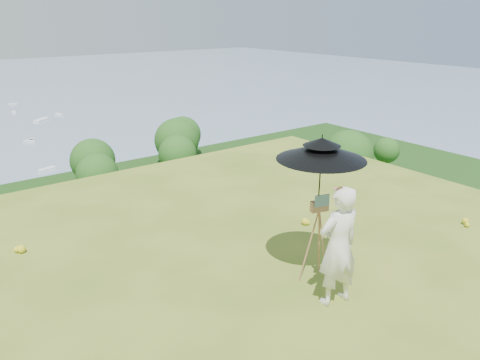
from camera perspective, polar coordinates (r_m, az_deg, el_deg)
ground at (r=6.57m, az=3.24°, el=-16.04°), size 14.00×14.00×0.00m
wildflowers at (r=6.70m, az=1.83°, el=-14.65°), size 10.00×10.50×0.12m
painter at (r=6.51m, az=11.88°, el=-7.93°), size 0.69×0.50×1.74m
field_easel at (r=7.06m, az=9.43°, el=-6.96°), size 0.67×0.67×1.41m
sun_umbrella at (r=6.70m, az=9.75°, el=0.89°), size 1.54×1.54×1.11m
painter_cap at (r=6.18m, az=12.41°, el=-1.17°), size 0.19×0.22×0.10m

